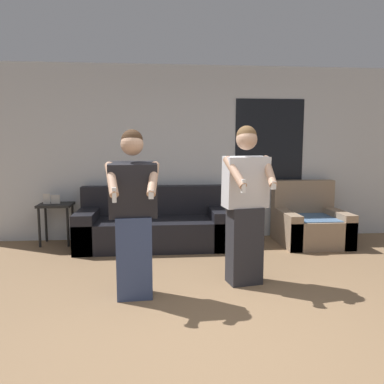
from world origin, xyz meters
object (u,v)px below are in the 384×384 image
(couch, at_px, (154,226))
(armchair, at_px, (309,224))
(person_right, at_px, (245,206))
(side_table, at_px, (56,210))
(person_left, at_px, (133,215))

(couch, distance_m, armchair, 2.35)
(couch, relative_size, person_right, 1.30)
(side_table, xyz_separation_m, person_right, (2.44, -1.83, 0.33))
(side_table, relative_size, person_left, 0.47)
(couch, xyz_separation_m, armchair, (2.35, -0.03, -0.00))
(person_left, bearing_deg, armchair, 36.41)
(couch, bearing_deg, side_table, 171.55)
(couch, xyz_separation_m, person_left, (-0.17, -1.89, 0.52))
(side_table, distance_m, person_left, 2.49)
(person_left, height_order, person_right, person_right)
(person_left, bearing_deg, person_right, 13.90)
(couch, height_order, side_table, couch)
(couch, bearing_deg, person_left, -95.19)
(side_table, relative_size, person_right, 0.46)
(armchair, bearing_deg, couch, 179.17)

